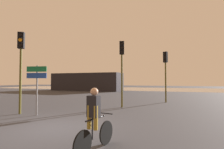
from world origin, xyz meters
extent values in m
plane|color=#333338|center=(0.00, 0.00, 0.00)|extent=(120.00, 120.00, 0.00)
cube|color=gray|center=(0.00, 33.28, 0.00)|extent=(80.00, 16.00, 0.01)
cube|color=black|center=(-11.52, 23.28, 1.60)|extent=(13.12, 4.00, 3.20)
cylinder|color=#4C4719|center=(3.46, 9.84, 1.67)|extent=(0.12, 0.12, 3.34)
cube|color=black|center=(3.46, 9.84, 3.79)|extent=(0.39, 0.35, 0.90)
cylinder|color=black|center=(3.41, 9.72, 4.08)|extent=(0.18, 0.11, 0.19)
cube|color=black|center=(3.40, 9.70, 4.19)|extent=(0.22, 0.19, 0.02)
cylinder|color=black|center=(3.41, 9.72, 3.79)|extent=(0.18, 0.11, 0.19)
cube|color=black|center=(3.40, 9.70, 3.90)|extent=(0.22, 0.19, 0.02)
cylinder|color=black|center=(3.41, 9.72, 3.50)|extent=(0.18, 0.11, 0.19)
cube|color=black|center=(3.40, 9.70, 3.61)|extent=(0.22, 0.19, 0.02)
cylinder|color=#4C4719|center=(0.86, 5.96, 1.81)|extent=(0.12, 0.12, 3.61)
cube|color=black|center=(0.86, 5.96, 4.06)|extent=(0.37, 0.32, 0.90)
cylinder|color=black|center=(0.90, 5.83, 4.35)|extent=(0.19, 0.08, 0.19)
cube|color=black|center=(0.90, 5.81, 4.46)|extent=(0.22, 0.17, 0.02)
cylinder|color=black|center=(0.90, 5.83, 4.06)|extent=(0.19, 0.08, 0.19)
cube|color=black|center=(0.90, 5.81, 4.17)|extent=(0.22, 0.17, 0.02)
cylinder|color=black|center=(0.90, 5.83, 3.77)|extent=(0.19, 0.08, 0.19)
cube|color=black|center=(0.90, 5.81, 3.88)|extent=(0.22, 0.17, 0.02)
cylinder|color=#4C4719|center=(-3.60, 1.71, 1.79)|extent=(0.12, 0.12, 3.57)
cube|color=black|center=(-3.60, 1.71, 4.02)|extent=(0.40, 0.37, 0.90)
cylinder|color=black|center=(-3.53, 1.60, 4.31)|extent=(0.18, 0.12, 0.19)
cube|color=black|center=(-3.52, 1.58, 4.42)|extent=(0.22, 0.20, 0.02)
cylinder|color=orange|center=(-3.53, 1.60, 4.02)|extent=(0.18, 0.12, 0.19)
cube|color=black|center=(-3.52, 1.58, 4.13)|extent=(0.22, 0.20, 0.02)
cylinder|color=black|center=(-3.53, 1.60, 3.73)|extent=(0.18, 0.12, 0.19)
cube|color=black|center=(-3.52, 1.58, 3.84)|extent=(0.22, 0.20, 0.02)
cylinder|color=slate|center=(-2.46, 1.73, 1.30)|extent=(0.08, 0.08, 2.60)
cube|color=#116038|center=(-2.44, 1.68, 2.41)|extent=(1.08, 0.29, 0.28)
cube|color=navy|center=(-2.44, 1.68, 2.07)|extent=(1.08, 0.29, 0.28)
cylinder|color=black|center=(2.53, -0.79, 0.33)|extent=(0.14, 0.66, 0.66)
cylinder|color=black|center=(2.38, -1.83, 0.33)|extent=(0.14, 0.66, 0.66)
cylinder|color=black|center=(2.46, -1.31, 0.83)|extent=(0.16, 0.84, 0.04)
cylinder|color=black|center=(2.44, -1.46, 0.61)|extent=(0.04, 0.04, 0.55)
cylinder|color=black|center=(2.53, -0.84, 0.88)|extent=(0.46, 0.10, 0.03)
cylinder|color=olive|center=(2.53, -1.47, 0.88)|extent=(0.11, 0.11, 0.60)
cylinder|color=olive|center=(2.34, -1.45, 0.88)|extent=(0.11, 0.11, 0.60)
cube|color=black|center=(2.44, -1.41, 1.15)|extent=(0.33, 0.24, 0.54)
sphere|color=tan|center=(2.45, -1.38, 1.52)|extent=(0.20, 0.20, 0.20)
camera|label=1|loc=(4.47, -5.40, 1.80)|focal=28.00mm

